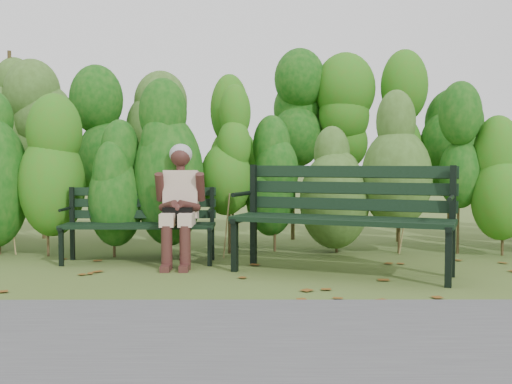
{
  "coord_description": "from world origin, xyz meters",
  "views": [
    {
      "loc": [
        -0.01,
        -5.32,
        1.05
      ],
      "look_at": [
        0.0,
        0.35,
        0.75
      ],
      "focal_mm": 42.0,
      "sensor_mm": 36.0,
      "label": 1
    }
  ],
  "objects": [
    {
      "name": "leaf_litter",
      "position": [
        -0.41,
        -0.05,
        0.0
      ],
      "size": [
        5.85,
        2.23,
        0.01
      ],
      "color": "brown",
      "rests_on": "ground"
    },
    {
      "name": "bench_left",
      "position": [
        -1.2,
        0.84,
        0.45
      ],
      "size": [
        1.54,
        0.5,
        0.77
      ],
      "color": "black",
      "rests_on": "ground"
    },
    {
      "name": "footpath",
      "position": [
        0.0,
        -2.2,
        0.01
      ],
      "size": [
        60.0,
        2.5,
        0.01
      ],
      "primitive_type": "cube",
      "color": "#474749",
      "rests_on": "ground"
    },
    {
      "name": "ground",
      "position": [
        0.0,
        0.0,
        0.0
      ],
      "size": [
        80.0,
        80.0,
        0.0
      ],
      "primitive_type": "plane",
      "color": "#4B5C25"
    },
    {
      "name": "seated_woman",
      "position": [
        -0.77,
        0.68,
        0.68
      ],
      "size": [
        0.5,
        0.73,
        1.22
      ],
      "color": "tan",
      "rests_on": "ground"
    },
    {
      "name": "hedge_band",
      "position": [
        0.0,
        1.86,
        1.26
      ],
      "size": [
        11.04,
        1.67,
        2.42
      ],
      "color": "#47381E",
      "rests_on": "ground"
    },
    {
      "name": "bench_right",
      "position": [
        0.82,
        0.25,
        0.59
      ],
      "size": [
        2.11,
        1.35,
        1.01
      ],
      "color": "black",
      "rests_on": "ground"
    }
  ]
}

